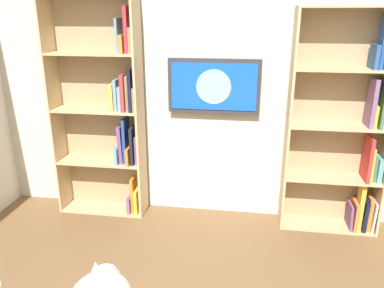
# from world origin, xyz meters

# --- Properties ---
(wall_back) EXTENTS (4.52, 0.06, 2.70)m
(wall_back) POSITION_xyz_m (0.00, -2.23, 1.35)
(wall_back) COLOR beige
(wall_back) RESTS_ON ground
(bookshelf_left) EXTENTS (0.89, 0.28, 2.04)m
(bookshelf_left) POSITION_xyz_m (-1.24, -2.06, 1.00)
(bookshelf_left) COLOR tan
(bookshelf_left) RESTS_ON ground
(bookshelf_right) EXTENTS (0.89, 0.28, 2.17)m
(bookshelf_right) POSITION_xyz_m (1.04, -2.07, 1.06)
(bookshelf_right) COLOR tan
(bookshelf_right) RESTS_ON ground
(wall_mounted_tv) EXTENTS (0.87, 0.07, 0.51)m
(wall_mounted_tv) POSITION_xyz_m (-0.00, -2.15, 1.33)
(wall_mounted_tv) COLOR #333338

